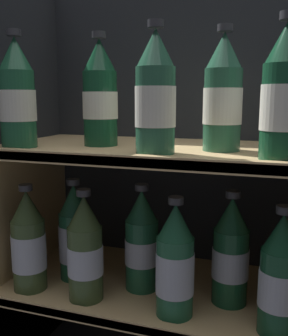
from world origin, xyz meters
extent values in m
cube|color=#23262B|center=(0.00, 0.37, 0.50)|extent=(0.73, 0.02, 1.00)
cube|color=#23262B|center=(-0.35, 0.18, 0.50)|extent=(0.02, 0.40, 1.00)
cube|color=tan|center=(0.00, 0.18, 0.24)|extent=(0.69, 0.36, 0.02)
cube|color=tan|center=(0.00, 0.01, 0.24)|extent=(0.69, 0.02, 0.03)
cube|color=tan|center=(-0.34, 0.18, 0.12)|extent=(0.01, 0.36, 0.23)
cube|color=tan|center=(0.00, 0.18, 0.57)|extent=(0.69, 0.36, 0.02)
cube|color=tan|center=(0.00, 0.01, 0.57)|extent=(0.69, 0.02, 0.03)
cube|color=tan|center=(-0.34, 0.18, 0.28)|extent=(0.01, 0.36, 0.56)
cylinder|color=#1E5638|center=(-0.27, 0.06, 0.66)|extent=(0.08, 0.08, 0.16)
cylinder|color=silver|center=(-0.27, 0.06, 0.67)|extent=(0.08, 0.08, 0.07)
cone|color=#1E5638|center=(-0.27, 0.06, 0.78)|extent=(0.07, 0.07, 0.07)
cylinder|color=#333338|center=(-0.27, 0.06, 0.82)|extent=(0.03, 0.03, 0.01)
cylinder|color=#285B42|center=(0.04, 0.06, 0.66)|extent=(0.08, 0.08, 0.16)
cylinder|color=silver|center=(0.04, 0.06, 0.67)|extent=(0.08, 0.08, 0.08)
cone|color=#285B42|center=(0.04, 0.06, 0.78)|extent=(0.07, 0.07, 0.07)
cylinder|color=#333338|center=(0.04, 0.06, 0.82)|extent=(0.03, 0.03, 0.01)
cylinder|color=#144228|center=(0.28, 0.06, 0.66)|extent=(0.08, 0.08, 0.16)
cylinder|color=silver|center=(0.28, 0.06, 0.67)|extent=(0.08, 0.08, 0.08)
cone|color=#144228|center=(0.28, 0.06, 0.78)|extent=(0.07, 0.07, 0.07)
cylinder|color=#144228|center=(-0.11, 0.15, 0.66)|extent=(0.08, 0.08, 0.16)
cylinder|color=silver|center=(-0.11, 0.15, 0.67)|extent=(0.08, 0.08, 0.06)
cone|color=#144228|center=(-0.11, 0.15, 0.78)|extent=(0.07, 0.07, 0.07)
cylinder|color=#333338|center=(-0.11, 0.15, 0.82)|extent=(0.03, 0.03, 0.01)
cylinder|color=#285B42|center=(0.16, 0.15, 0.66)|extent=(0.08, 0.08, 0.16)
cylinder|color=silver|center=(0.16, 0.15, 0.67)|extent=(0.08, 0.08, 0.07)
cone|color=#285B42|center=(0.16, 0.15, 0.78)|extent=(0.07, 0.07, 0.07)
cylinder|color=#333338|center=(0.16, 0.15, 0.82)|extent=(0.03, 0.03, 0.01)
cylinder|color=#384C28|center=(-0.26, 0.06, 0.33)|extent=(0.08, 0.08, 0.16)
cylinder|color=#ADB2C1|center=(-0.26, 0.06, 0.34)|extent=(0.08, 0.08, 0.08)
cone|color=#384C28|center=(-0.26, 0.06, 0.45)|extent=(0.07, 0.07, 0.07)
cylinder|color=#333338|center=(-0.26, 0.06, 0.49)|extent=(0.03, 0.03, 0.01)
cylinder|color=#384C28|center=(-0.11, 0.06, 0.33)|extent=(0.08, 0.08, 0.16)
cylinder|color=#ADB2C1|center=(-0.11, 0.06, 0.34)|extent=(0.08, 0.08, 0.07)
cone|color=#384C28|center=(-0.11, 0.06, 0.45)|extent=(0.07, 0.07, 0.07)
cylinder|color=#333338|center=(-0.11, 0.06, 0.49)|extent=(0.03, 0.03, 0.01)
cylinder|color=#1E5638|center=(0.09, 0.06, 0.33)|extent=(0.08, 0.08, 0.16)
cylinder|color=#ADB2C1|center=(0.09, 0.06, 0.34)|extent=(0.08, 0.08, 0.09)
cone|color=#1E5638|center=(0.09, 0.06, 0.45)|extent=(0.07, 0.07, 0.07)
cylinder|color=#333338|center=(0.09, 0.06, 0.49)|extent=(0.03, 0.03, 0.01)
cylinder|color=#144228|center=(0.29, 0.06, 0.33)|extent=(0.08, 0.08, 0.16)
cylinder|color=#ADB2C1|center=(0.29, 0.06, 0.34)|extent=(0.08, 0.08, 0.07)
cone|color=#144228|center=(0.29, 0.06, 0.45)|extent=(0.07, 0.07, 0.07)
cylinder|color=#333338|center=(0.29, 0.06, 0.49)|extent=(0.03, 0.03, 0.01)
cylinder|color=#1E5638|center=(-0.19, 0.15, 0.33)|extent=(0.08, 0.08, 0.16)
cylinder|color=#ADB2C1|center=(-0.19, 0.15, 0.34)|extent=(0.08, 0.08, 0.09)
cone|color=#1E5638|center=(-0.19, 0.15, 0.45)|extent=(0.07, 0.07, 0.07)
cylinder|color=#333338|center=(-0.19, 0.15, 0.49)|extent=(0.03, 0.03, 0.01)
cylinder|color=#1E5638|center=(-0.01, 0.15, 0.33)|extent=(0.08, 0.08, 0.16)
cylinder|color=#ADB2C1|center=(-0.01, 0.15, 0.34)|extent=(0.08, 0.08, 0.06)
cone|color=#1E5638|center=(-0.01, 0.15, 0.45)|extent=(0.07, 0.07, 0.07)
cylinder|color=#333338|center=(-0.01, 0.15, 0.49)|extent=(0.03, 0.03, 0.01)
cylinder|color=#194C2D|center=(0.19, 0.15, 0.33)|extent=(0.08, 0.08, 0.16)
cylinder|color=#ADB2C1|center=(0.19, 0.15, 0.34)|extent=(0.08, 0.08, 0.07)
cone|color=#194C2D|center=(0.19, 0.15, 0.45)|extent=(0.07, 0.07, 0.07)
cylinder|color=#333338|center=(0.19, 0.15, 0.49)|extent=(0.03, 0.03, 0.01)
camera|label=1|loc=(0.27, -0.66, 0.69)|focal=42.00mm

